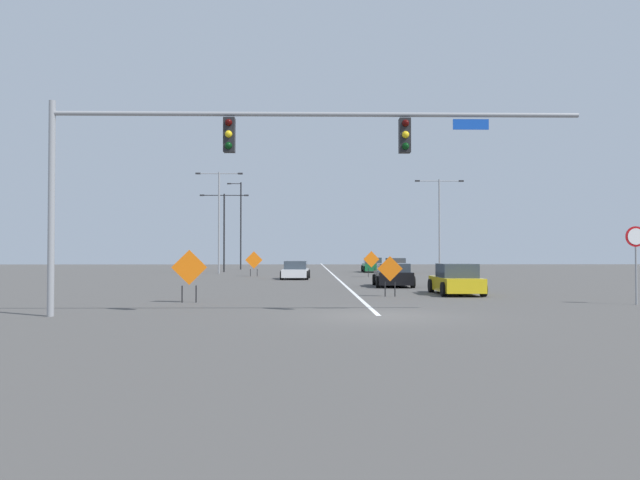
% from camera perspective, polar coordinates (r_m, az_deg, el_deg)
% --- Properties ---
extents(ground, '(163.04, 163.04, 0.00)m').
position_cam_1_polar(ground, '(18.81, 5.48, -7.02)').
color(ground, '#4C4947').
extents(road_centre_stripe, '(0.16, 90.58, 0.01)m').
position_cam_1_polar(road_centre_stripe, '(63.95, 0.86, -2.90)').
color(road_centre_stripe, white).
rests_on(road_centre_stripe, ground).
extents(traffic_signal_assembly, '(16.13, 0.44, 6.52)m').
position_cam_1_polar(traffic_signal_assembly, '(18.96, -7.38, 8.37)').
color(traffic_signal_assembly, gray).
rests_on(traffic_signal_assembly, ground).
extents(stop_sign, '(0.76, 0.07, 2.89)m').
position_cam_1_polar(stop_sign, '(25.45, 27.28, -0.79)').
color(stop_sign, gray).
rests_on(stop_sign, ground).
extents(street_lamp_near_left, '(4.32, 0.24, 9.33)m').
position_cam_1_polar(street_lamp_near_left, '(57.00, -9.36, 2.44)').
color(street_lamp_near_left, gray).
rests_on(street_lamp_near_left, ground).
extents(street_lamp_far_left, '(4.60, 0.24, 8.83)m').
position_cam_1_polar(street_lamp_far_left, '(58.90, 11.03, 2.10)').
color(street_lamp_far_left, gray).
rests_on(street_lamp_far_left, ground).
extents(street_lamp_mid_left, '(1.65, 0.24, 9.93)m').
position_cam_1_polar(street_lamp_mid_left, '(70.38, -7.44, 1.64)').
color(street_lamp_mid_left, black).
rests_on(street_lamp_mid_left, ground).
extents(street_lamp_near_right, '(4.83, 0.24, 7.76)m').
position_cam_1_polar(street_lamp_near_right, '(61.60, -8.89, 1.44)').
color(street_lamp_near_right, black).
rests_on(street_lamp_near_right, ground).
extents(construction_sign_right_shoulder, '(1.39, 0.34, 2.03)m').
position_cam_1_polar(construction_sign_right_shoulder, '(49.92, -6.16, -1.94)').
color(construction_sign_right_shoulder, orange).
rests_on(construction_sign_right_shoulder, ground).
extents(construction_sign_median_near, '(1.34, 0.24, 2.03)m').
position_cam_1_polar(construction_sign_median_near, '(24.09, -12.05, -2.70)').
color(construction_sign_median_near, orange).
rests_on(construction_sign_median_near, ground).
extents(construction_sign_left_lane, '(1.11, 0.05, 1.77)m').
position_cam_1_polar(construction_sign_left_lane, '(27.01, 6.52, -2.88)').
color(construction_sign_left_lane, orange).
rests_on(construction_sign_left_lane, ground).
extents(construction_sign_left_shoulder, '(1.28, 0.24, 2.04)m').
position_cam_1_polar(construction_sign_left_shoulder, '(48.66, 4.79, -1.91)').
color(construction_sign_left_shoulder, orange).
rests_on(construction_sign_left_shoulder, ground).
extents(car_green_passing, '(2.07, 4.34, 1.43)m').
position_cam_1_polar(car_green_passing, '(60.52, 4.89, -2.37)').
color(car_green_passing, '#196B38').
rests_on(car_green_passing, ground).
extents(car_white_mid, '(2.12, 4.27, 1.31)m').
position_cam_1_polar(car_white_mid, '(44.75, -2.28, -2.85)').
color(car_white_mid, white).
rests_on(car_white_mid, ground).
extents(car_yellow_approaching, '(1.97, 4.18, 1.41)m').
position_cam_1_polar(car_yellow_approaching, '(28.86, 12.53, -3.67)').
color(car_yellow_approaching, gold).
rests_on(car_yellow_approaching, ground).
extents(car_black_near, '(2.22, 4.08, 1.31)m').
position_cam_1_polar(car_black_near, '(34.96, 6.79, -3.29)').
color(car_black_near, black).
rests_on(car_black_near, ground).
extents(car_orange_far, '(2.05, 3.86, 1.42)m').
position_cam_1_polar(car_orange_far, '(56.83, 7.01, -2.45)').
color(car_orange_far, orange).
rests_on(car_orange_far, ground).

